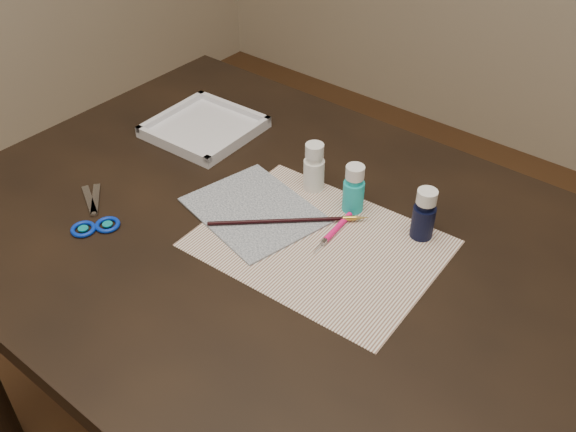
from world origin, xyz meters
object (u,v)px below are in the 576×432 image
Objects in this scene: paint_bottle_white at (314,167)px; paint_bottle_navy at (424,214)px; canvas at (254,210)px; paper at (319,243)px; scissors at (90,210)px; palette_tray at (204,127)px; paint_bottle_cyan at (354,189)px.

paint_bottle_white is 0.23m from paint_bottle_navy.
canvas is 0.31m from paint_bottle_navy.
paper is at bearing -134.30° from paint_bottle_navy.
paper is 2.33× the size of scissors.
paint_bottle_navy is (0.28, 0.13, 0.05)m from canvas.
palette_tray is at bearing -56.80° from scissors.
canvas is 0.31m from palette_tray.
paint_bottle_cyan is at bearing -3.63° from palette_tray.
paint_bottle_white is 1.03× the size of paint_bottle_cyan.
paint_bottle_white is at bearing 130.63° from paper.
paint_bottle_cyan reaches higher than paper.
paint_bottle_cyan is 0.41m from palette_tray.
scissors reaches higher than canvas.
paint_bottle_navy is at bearing 1.00° from paint_bottle_white.
paint_bottle_navy is 0.56× the size of scissors.
paint_bottle_cyan is 0.46× the size of palette_tray.
canvas is at bearing -154.18° from paint_bottle_navy.
paint_bottle_navy is 0.47× the size of palette_tray.
scissors is at bearing -153.28° from paper.
paint_bottle_white is 0.47× the size of palette_tray.
palette_tray is (-0.31, 0.02, -0.04)m from paint_bottle_white.
paper is 0.17m from paint_bottle_white.
canvas reaches higher than paper.
palette_tray is at bearing 151.80° from canvas.
canvas is 1.12× the size of palette_tray.
paper is at bearing -126.13° from scissors.
scissors is (-0.39, -0.19, 0.00)m from paper.
paint_bottle_white is 0.10m from paint_bottle_cyan.
paint_bottle_navy is at bearing -1.36° from palette_tray.
scissors is (-0.24, -0.19, 0.00)m from canvas.
paint_bottle_white is (-0.11, 0.13, 0.05)m from paper.
paint_bottle_cyan is at bearing -5.25° from paint_bottle_white.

